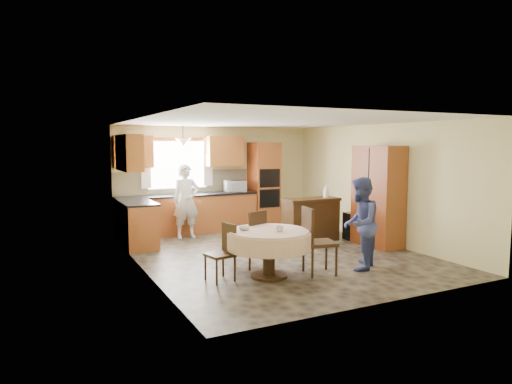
{
  "coord_description": "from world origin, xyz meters",
  "views": [
    {
      "loc": [
        -4.12,
        -7.45,
        2.08
      ],
      "look_at": [
        -0.26,
        0.3,
        1.17
      ],
      "focal_mm": 32.0,
      "sensor_mm": 36.0,
      "label": 1
    }
  ],
  "objects_px": {
    "dining_table": "(269,241)",
    "person_sink": "(186,201)",
    "oven_tower": "(264,185)",
    "chair_right": "(315,238)",
    "sideboard": "(311,221)",
    "chair_left": "(224,249)",
    "chair_back": "(253,236)",
    "person_dining": "(360,223)",
    "cupboard": "(378,196)"
  },
  "relations": [
    {
      "from": "dining_table",
      "to": "person_sink",
      "type": "height_order",
      "value": "person_sink"
    },
    {
      "from": "dining_table",
      "to": "oven_tower",
      "type": "bearing_deg",
      "value": 63.58
    },
    {
      "from": "chair_right",
      "to": "person_sink",
      "type": "height_order",
      "value": "person_sink"
    },
    {
      "from": "person_sink",
      "to": "sideboard",
      "type": "bearing_deg",
      "value": -31.86
    },
    {
      "from": "chair_left",
      "to": "chair_right",
      "type": "distance_m",
      "value": 1.47
    },
    {
      "from": "sideboard",
      "to": "dining_table",
      "type": "height_order",
      "value": "sideboard"
    },
    {
      "from": "chair_left",
      "to": "person_sink",
      "type": "relative_size",
      "value": 0.53
    },
    {
      "from": "chair_back",
      "to": "person_sink",
      "type": "distance_m",
      "value": 2.87
    },
    {
      "from": "chair_right",
      "to": "person_dining",
      "type": "bearing_deg",
      "value": -82.5
    },
    {
      "from": "cupboard",
      "to": "chair_left",
      "type": "distance_m",
      "value": 3.86
    },
    {
      "from": "oven_tower",
      "to": "person_dining",
      "type": "height_order",
      "value": "oven_tower"
    },
    {
      "from": "cupboard",
      "to": "chair_back",
      "type": "height_order",
      "value": "cupboard"
    },
    {
      "from": "chair_left",
      "to": "chair_back",
      "type": "height_order",
      "value": "chair_back"
    },
    {
      "from": "oven_tower",
      "to": "chair_back",
      "type": "distance_m",
      "value": 3.9
    },
    {
      "from": "chair_left",
      "to": "person_dining",
      "type": "height_order",
      "value": "person_dining"
    },
    {
      "from": "sideboard",
      "to": "chair_back",
      "type": "bearing_deg",
      "value": -146.78
    },
    {
      "from": "oven_tower",
      "to": "chair_right",
      "type": "relative_size",
      "value": 1.96
    },
    {
      "from": "oven_tower",
      "to": "dining_table",
      "type": "height_order",
      "value": "oven_tower"
    },
    {
      "from": "oven_tower",
      "to": "sideboard",
      "type": "height_order",
      "value": "oven_tower"
    },
    {
      "from": "oven_tower",
      "to": "person_sink",
      "type": "xyz_separation_m",
      "value": [
        -2.2,
        -0.5,
        -0.24
      ]
    },
    {
      "from": "dining_table",
      "to": "person_sink",
      "type": "relative_size",
      "value": 0.8
    },
    {
      "from": "chair_right",
      "to": "person_dining",
      "type": "xyz_separation_m",
      "value": [
        0.85,
        -0.07,
        0.17
      ]
    },
    {
      "from": "chair_left",
      "to": "chair_back",
      "type": "bearing_deg",
      "value": 111.63
    },
    {
      "from": "oven_tower",
      "to": "dining_table",
      "type": "relative_size",
      "value": 1.62
    },
    {
      "from": "dining_table",
      "to": "person_dining",
      "type": "xyz_separation_m",
      "value": [
        1.58,
        -0.26,
        0.19
      ]
    },
    {
      "from": "oven_tower",
      "to": "chair_back",
      "type": "bearing_deg",
      "value": -120.14
    },
    {
      "from": "chair_left",
      "to": "person_dining",
      "type": "bearing_deg",
      "value": 68.62
    },
    {
      "from": "cupboard",
      "to": "person_sink",
      "type": "xyz_separation_m",
      "value": [
        -3.27,
        2.49,
        -0.2
      ]
    },
    {
      "from": "sideboard",
      "to": "cupboard",
      "type": "distance_m",
      "value": 1.5
    },
    {
      "from": "oven_tower",
      "to": "sideboard",
      "type": "bearing_deg",
      "value": -87.22
    },
    {
      "from": "chair_left",
      "to": "cupboard",
      "type": "bearing_deg",
      "value": 91.5
    },
    {
      "from": "person_sink",
      "to": "person_dining",
      "type": "height_order",
      "value": "person_sink"
    },
    {
      "from": "sideboard",
      "to": "dining_table",
      "type": "xyz_separation_m",
      "value": [
        -2.07,
        -1.96,
        0.14
      ]
    },
    {
      "from": "sideboard",
      "to": "chair_right",
      "type": "xyz_separation_m",
      "value": [
        -1.35,
        -2.15,
        0.16
      ]
    },
    {
      "from": "oven_tower",
      "to": "person_dining",
      "type": "xyz_separation_m",
      "value": [
        -0.39,
        -4.23,
        -0.29
      ]
    },
    {
      "from": "sideboard",
      "to": "person_sink",
      "type": "xyz_separation_m",
      "value": [
        -2.3,
        1.51,
        0.38
      ]
    },
    {
      "from": "dining_table",
      "to": "chair_right",
      "type": "relative_size",
      "value": 1.21
    },
    {
      "from": "sideboard",
      "to": "person_dining",
      "type": "distance_m",
      "value": 2.29
    },
    {
      "from": "cupboard",
      "to": "chair_left",
      "type": "xyz_separation_m",
      "value": [
        -3.74,
        -0.82,
        -0.54
      ]
    },
    {
      "from": "person_sink",
      "to": "person_dining",
      "type": "bearing_deg",
      "value": -62.64
    },
    {
      "from": "sideboard",
      "to": "person_sink",
      "type": "distance_m",
      "value": 2.78
    },
    {
      "from": "sideboard",
      "to": "person_dining",
      "type": "relative_size",
      "value": 0.79
    },
    {
      "from": "dining_table",
      "to": "person_dining",
      "type": "bearing_deg",
      "value": -9.24
    },
    {
      "from": "dining_table",
      "to": "chair_back",
      "type": "height_order",
      "value": "chair_back"
    },
    {
      "from": "person_sink",
      "to": "cupboard",
      "type": "bearing_deg",
      "value": -35.75
    },
    {
      "from": "chair_back",
      "to": "person_sink",
      "type": "height_order",
      "value": "person_sink"
    },
    {
      "from": "oven_tower",
      "to": "sideboard",
      "type": "xyz_separation_m",
      "value": [
        0.1,
        -2.01,
        -0.62
      ]
    },
    {
      "from": "dining_table",
      "to": "sideboard",
      "type": "bearing_deg",
      "value": 43.4
    },
    {
      "from": "cupboard",
      "to": "chair_left",
      "type": "height_order",
      "value": "cupboard"
    },
    {
      "from": "chair_back",
      "to": "person_sink",
      "type": "relative_size",
      "value": 0.59
    }
  ]
}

